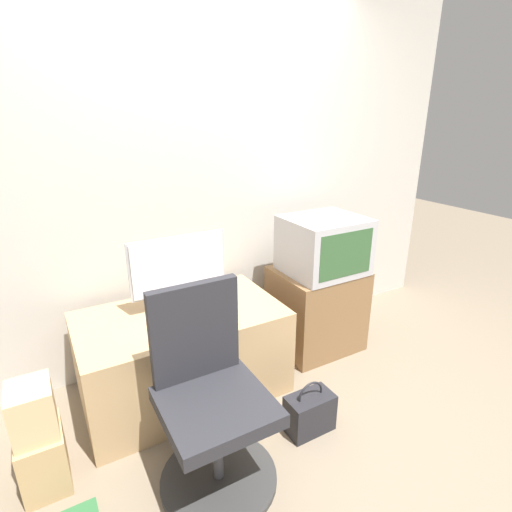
{
  "coord_description": "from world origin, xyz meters",
  "views": [
    {
      "loc": [
        -1.01,
        -1.23,
        1.71
      ],
      "look_at": [
        0.22,
        0.92,
        0.81
      ],
      "focal_mm": 28.0,
      "sensor_mm": 36.0,
      "label": 1
    }
  ],
  "objects_px": {
    "crt_tv": "(324,245)",
    "keyboard": "(195,317)",
    "office_chair": "(211,405)",
    "cardboard_box_lower": "(43,458)",
    "main_monitor": "(179,272)",
    "mouse": "(230,307)",
    "handbag": "(310,412)"
  },
  "relations": [
    {
      "from": "crt_tv",
      "to": "keyboard",
      "type": "bearing_deg",
      "value": -174.62
    },
    {
      "from": "keyboard",
      "to": "mouse",
      "type": "relative_size",
      "value": 5.55
    },
    {
      "from": "office_chair",
      "to": "cardboard_box_lower",
      "type": "height_order",
      "value": "office_chair"
    },
    {
      "from": "handbag",
      "to": "keyboard",
      "type": "bearing_deg",
      "value": 127.64
    },
    {
      "from": "keyboard",
      "to": "cardboard_box_lower",
      "type": "height_order",
      "value": "keyboard"
    },
    {
      "from": "office_chair",
      "to": "cardboard_box_lower",
      "type": "bearing_deg",
      "value": 154.95
    },
    {
      "from": "keyboard",
      "to": "cardboard_box_lower",
      "type": "bearing_deg",
      "value": -165.92
    },
    {
      "from": "crt_tv",
      "to": "handbag",
      "type": "height_order",
      "value": "crt_tv"
    },
    {
      "from": "office_chair",
      "to": "mouse",
      "type": "bearing_deg",
      "value": 55.77
    },
    {
      "from": "crt_tv",
      "to": "cardboard_box_lower",
      "type": "bearing_deg",
      "value": -170.55
    },
    {
      "from": "keyboard",
      "to": "office_chair",
      "type": "bearing_deg",
      "value": -104.82
    },
    {
      "from": "keyboard",
      "to": "office_chair",
      "type": "distance_m",
      "value": 0.6
    },
    {
      "from": "mouse",
      "to": "crt_tv",
      "type": "height_order",
      "value": "crt_tv"
    },
    {
      "from": "keyboard",
      "to": "mouse",
      "type": "distance_m",
      "value": 0.23
    },
    {
      "from": "crt_tv",
      "to": "office_chair",
      "type": "relative_size",
      "value": 0.55
    },
    {
      "from": "main_monitor",
      "to": "mouse",
      "type": "height_order",
      "value": "main_monitor"
    },
    {
      "from": "keyboard",
      "to": "handbag",
      "type": "bearing_deg",
      "value": -52.36
    },
    {
      "from": "cardboard_box_lower",
      "to": "handbag",
      "type": "distance_m",
      "value": 1.37
    },
    {
      "from": "keyboard",
      "to": "crt_tv",
      "type": "bearing_deg",
      "value": 5.38
    },
    {
      "from": "mouse",
      "to": "office_chair",
      "type": "xyz_separation_m",
      "value": [
        -0.38,
        -0.56,
        -0.17
      ]
    },
    {
      "from": "crt_tv",
      "to": "cardboard_box_lower",
      "type": "distance_m",
      "value": 2.04
    },
    {
      "from": "main_monitor",
      "to": "keyboard",
      "type": "height_order",
      "value": "main_monitor"
    },
    {
      "from": "mouse",
      "to": "office_chair",
      "type": "relative_size",
      "value": 0.07
    },
    {
      "from": "crt_tv",
      "to": "cardboard_box_lower",
      "type": "relative_size",
      "value": 1.74
    },
    {
      "from": "handbag",
      "to": "mouse",
      "type": "bearing_deg",
      "value": 110.26
    },
    {
      "from": "keyboard",
      "to": "crt_tv",
      "type": "height_order",
      "value": "crt_tv"
    },
    {
      "from": "keyboard",
      "to": "cardboard_box_lower",
      "type": "relative_size",
      "value": 1.14
    },
    {
      "from": "keyboard",
      "to": "office_chair",
      "type": "xyz_separation_m",
      "value": [
        -0.15,
        -0.56,
        -0.16
      ]
    },
    {
      "from": "keyboard",
      "to": "main_monitor",
      "type": "bearing_deg",
      "value": 94.47
    },
    {
      "from": "crt_tv",
      "to": "cardboard_box_lower",
      "type": "height_order",
      "value": "crt_tv"
    },
    {
      "from": "crt_tv",
      "to": "handbag",
      "type": "bearing_deg",
      "value": -131.31
    },
    {
      "from": "mouse",
      "to": "handbag",
      "type": "relative_size",
      "value": 0.2
    }
  ]
}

